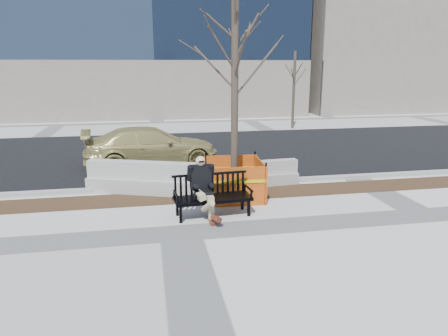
{
  "coord_description": "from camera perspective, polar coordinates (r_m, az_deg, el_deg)",
  "views": [
    {
      "loc": [
        -0.63,
        -8.79,
        3.74
      ],
      "look_at": [
        1.3,
        1.54,
        1.09
      ],
      "focal_mm": 33.06,
      "sensor_mm": 36.0,
      "label": 1
    }
  ],
  "objects": [
    {
      "name": "sedan",
      "position": [
        15.95,
        -9.88,
        0.4
      ],
      "size": [
        5.18,
        2.57,
        1.45
      ],
      "primitive_type": "imported",
      "rotation": [
        0.0,
        0.0,
        1.68
      ],
      "color": "tan",
      "rests_on": "ground"
    },
    {
      "name": "far_tree_right",
      "position": [
        25.18,
        9.41,
        5.45
      ],
      "size": [
        2.15,
        2.15,
        4.84
      ],
      "primitive_type": null,
      "rotation": [
        0.0,
        0.0,
        -0.23
      ],
      "color": "#4D4031",
      "rests_on": "ground"
    },
    {
      "name": "bench",
      "position": [
        10.53,
        -1.55,
        -6.62
      ],
      "size": [
        2.05,
        0.89,
        1.06
      ],
      "primitive_type": null,
      "rotation": [
        0.0,
        0.0,
        0.09
      ],
      "color": "black",
      "rests_on": "ground"
    },
    {
      "name": "tree_fence",
      "position": [
        11.91,
        1.4,
        -4.12
      ],
      "size": [
        2.52,
        2.52,
        5.96
      ],
      "primitive_type": null,
      "rotation": [
        0.0,
        0.0,
        -0.06
      ],
      "color": "orange",
      "rests_on": "ground"
    },
    {
      "name": "ground",
      "position": [
        9.57,
        -6.03,
        -8.91
      ],
      "size": [
        120.0,
        120.0,
        0.0
      ],
      "primitive_type": "plane",
      "color": "beige",
      "rests_on": "ground"
    },
    {
      "name": "seated_man",
      "position": [
        10.53,
        -3.04,
        -6.65
      ],
      "size": [
        0.75,
        1.15,
        1.54
      ],
      "primitive_type": null,
      "rotation": [
        0.0,
        0.0,
        0.09
      ],
      "color": "black",
      "rests_on": "ground"
    },
    {
      "name": "curb",
      "position": [
        12.89,
        -7.34,
        -2.53
      ],
      "size": [
        60.0,
        0.25,
        0.12
      ],
      "primitive_type": "cube",
      "color": "#9E9B93",
      "rests_on": "ground"
    },
    {
      "name": "asphalt_street",
      "position": [
        17.99,
        -8.34,
        2.04
      ],
      "size": [
        60.0,
        10.4,
        0.01
      ],
      "primitive_type": "cube",
      "color": "black",
      "rests_on": "ground"
    },
    {
      "name": "jersey_barrier_left",
      "position": [
        12.61,
        -11.08,
        -3.34
      ],
      "size": [
        3.38,
        1.78,
        0.96
      ],
      "primitive_type": null,
      "rotation": [
        0.0,
        0.0,
        -0.35
      ],
      "color": "#ACA9A1",
      "rests_on": "ground"
    },
    {
      "name": "mulch_strip",
      "position": [
        12.0,
        -7.06,
        -4.07
      ],
      "size": [
        40.0,
        1.2,
        0.02
      ],
      "primitive_type": "cube",
      "color": "#47301C",
      "rests_on": "ground"
    },
    {
      "name": "jersey_barrier_right",
      "position": [
        13.11,
        4.29,
        -2.43
      ],
      "size": [
        2.81,
        0.78,
        0.79
      ],
      "primitive_type": null,
      "rotation": [
        0.0,
        0.0,
        0.08
      ],
      "color": "#A09D95",
      "rests_on": "ground"
    }
  ]
}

